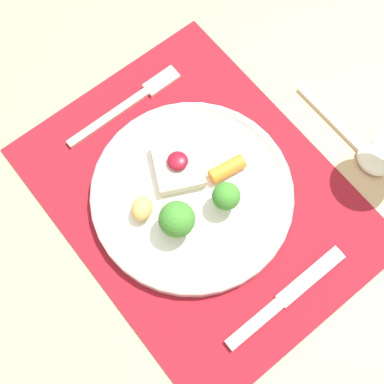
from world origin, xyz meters
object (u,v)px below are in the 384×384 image
at_px(fork, 132,101).
at_px(spoon, 365,152).
at_px(dinner_plate, 191,194).
at_px(knife, 278,304).

relative_size(fork, spoon, 1.08).
bearing_deg(dinner_plate, fork, 171.75).
relative_size(dinner_plate, knife, 1.43).
bearing_deg(knife, dinner_plate, 178.11).
xyz_separation_m(fork, knife, (0.37, -0.03, -0.00)).
bearing_deg(dinner_plate, spoon, 66.67).
xyz_separation_m(knife, spoon, (-0.09, 0.25, 0.00)).
distance_m(knife, spoon, 0.26).
xyz_separation_m(dinner_plate, knife, (0.19, -0.00, -0.01)).
relative_size(knife, spoon, 1.08).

